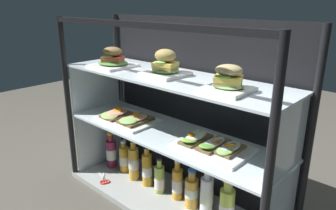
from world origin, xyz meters
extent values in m
cube|color=#4C483F|center=(0.00, 0.00, -0.01)|extent=(6.00, 6.00, 0.02)
cube|color=#A2A7A5|center=(0.00, 0.00, 0.02)|extent=(1.28, 0.41, 0.03)
cylinder|color=black|center=(-0.62, -0.19, 0.49)|extent=(0.03, 0.03, 0.98)
cylinder|color=black|center=(0.62, -0.19, 0.49)|extent=(0.03, 0.03, 0.98)
cylinder|color=black|center=(-0.62, 0.19, 0.49)|extent=(0.03, 0.03, 0.98)
cylinder|color=black|center=(0.62, 0.19, 0.49)|extent=(0.03, 0.03, 0.98)
cube|color=black|center=(0.00, -0.19, 0.96)|extent=(1.25, 0.03, 0.03)
cube|color=black|center=(0.00, 0.20, 0.51)|extent=(1.22, 0.01, 0.95)
cube|color=silver|center=(-0.60, 0.00, 0.22)|extent=(0.01, 0.34, 0.38)
cube|color=silver|center=(0.00, 0.00, 0.41)|extent=(1.23, 0.36, 0.01)
cube|color=silver|center=(-0.60, 0.00, 0.56)|extent=(0.01, 0.34, 0.29)
cube|color=silver|center=(0.60, 0.00, 0.56)|extent=(0.01, 0.34, 0.29)
cube|color=silver|center=(0.00, 0.00, 0.71)|extent=(1.23, 0.36, 0.01)
cube|color=white|center=(-0.36, -0.05, 0.72)|extent=(0.21, 0.21, 0.01)
ellipsoid|color=#4F813B|center=(-0.36, -0.05, 0.74)|extent=(0.18, 0.15, 0.02)
cube|color=olive|center=(-0.36, -0.05, 0.75)|extent=(0.13, 0.12, 0.02)
cube|color=#BE4027|center=(-0.36, -0.05, 0.77)|extent=(0.13, 0.12, 0.01)
ellipsoid|color=#5D8447|center=(-0.36, -0.08, 0.78)|extent=(0.07, 0.05, 0.02)
ellipsoid|color=brown|center=(-0.36, -0.05, 0.80)|extent=(0.13, 0.12, 0.05)
cube|color=white|center=(-0.01, -0.01, 0.73)|extent=(0.19, 0.19, 0.02)
ellipsoid|color=#61A64E|center=(-0.01, -0.01, 0.74)|extent=(0.14, 0.12, 0.02)
cube|color=tan|center=(-0.01, -0.01, 0.75)|extent=(0.12, 0.10, 0.02)
cube|color=#E9CF50|center=(-0.01, -0.01, 0.77)|extent=(0.12, 0.11, 0.02)
ellipsoid|color=#8AB95A|center=(-0.01, -0.05, 0.79)|extent=(0.07, 0.04, 0.01)
ellipsoid|color=#9F8547|center=(-0.01, -0.01, 0.81)|extent=(0.12, 0.11, 0.06)
cube|color=white|center=(0.36, -0.05, 0.73)|extent=(0.17, 0.17, 0.02)
ellipsoid|color=#86B965|center=(0.36, -0.05, 0.74)|extent=(0.13, 0.11, 0.01)
cube|color=#CEB879|center=(0.36, -0.05, 0.75)|extent=(0.13, 0.12, 0.02)
cube|color=#E4C94B|center=(0.36, -0.05, 0.77)|extent=(0.13, 0.12, 0.02)
ellipsoid|color=#5B8B32|center=(0.36, -0.08, 0.78)|extent=(0.07, 0.05, 0.01)
ellipsoid|color=tan|center=(0.36, -0.05, 0.80)|extent=(0.13, 0.12, 0.05)
cube|color=white|center=(-0.28, -0.02, 0.43)|extent=(0.34, 0.23, 0.01)
cube|color=brown|center=(-0.36, -0.04, 0.44)|extent=(0.12, 0.17, 0.01)
ellipsoid|color=#95BB5E|center=(-0.36, -0.09, 0.45)|extent=(0.12, 0.11, 0.03)
ellipsoid|color=#F4A684|center=(-0.36, -0.04, 0.46)|extent=(0.10, 0.13, 0.02)
cylinder|color=orange|center=(-0.35, -0.04, 0.47)|extent=(0.07, 0.06, 0.03)
cube|color=brown|center=(-0.21, -0.03, 0.44)|extent=(0.12, 0.18, 0.02)
ellipsoid|color=#94C96E|center=(-0.21, -0.08, 0.45)|extent=(0.11, 0.09, 0.02)
ellipsoid|color=#E3A478|center=(-0.21, -0.03, 0.45)|extent=(0.10, 0.15, 0.01)
cylinder|color=orange|center=(-0.21, -0.02, 0.46)|extent=(0.04, 0.05, 0.03)
cube|color=white|center=(0.28, 0.00, 0.43)|extent=(0.34, 0.23, 0.02)
cube|color=brown|center=(0.18, -0.01, 0.44)|extent=(0.08, 0.18, 0.01)
ellipsoid|color=#92CB47|center=(0.18, -0.06, 0.45)|extent=(0.09, 0.10, 0.04)
ellipsoid|color=#E1EDC6|center=(0.18, -0.01, 0.46)|extent=(0.07, 0.14, 0.02)
cylinder|color=orange|center=(0.17, -0.03, 0.47)|extent=(0.05, 0.05, 0.02)
cube|color=brown|center=(0.28, 0.00, 0.44)|extent=(0.08, 0.18, 0.01)
ellipsoid|color=#6BB041|center=(0.28, -0.05, 0.45)|extent=(0.09, 0.11, 0.04)
ellipsoid|color=white|center=(0.28, 0.00, 0.45)|extent=(0.07, 0.15, 0.01)
cylinder|color=orange|center=(0.29, 0.01, 0.46)|extent=(0.06, 0.06, 0.03)
cube|color=brown|center=(0.36, 0.01, 0.44)|extent=(0.08, 0.15, 0.01)
ellipsoid|color=#87B85E|center=(0.36, -0.04, 0.46)|extent=(0.09, 0.09, 0.03)
ellipsoid|color=silver|center=(0.36, 0.01, 0.46)|extent=(0.07, 0.12, 0.02)
cylinder|color=orange|center=(0.36, 0.00, 0.47)|extent=(0.07, 0.07, 0.02)
cylinder|color=#8F234A|center=(-0.51, 0.01, 0.12)|extent=(0.06, 0.06, 0.18)
cylinder|color=white|center=(-0.51, 0.01, 0.12)|extent=(0.06, 0.06, 0.07)
cylinder|color=#A2293D|center=(-0.51, 0.01, 0.23)|extent=(0.03, 0.03, 0.05)
cylinder|color=gold|center=(-0.51, 0.01, 0.26)|extent=(0.04, 0.04, 0.01)
cylinder|color=gold|center=(-0.40, 0.03, 0.11)|extent=(0.06, 0.06, 0.16)
cylinder|color=white|center=(-0.40, 0.03, 0.11)|extent=(0.06, 0.06, 0.06)
cylinder|color=gold|center=(-0.40, 0.03, 0.21)|extent=(0.03, 0.03, 0.03)
cylinder|color=white|center=(-0.40, 0.03, 0.23)|extent=(0.03, 0.03, 0.01)
cylinder|color=gold|center=(-0.29, 0.01, 0.13)|extent=(0.06, 0.06, 0.20)
cylinder|color=silver|center=(-0.29, 0.01, 0.13)|extent=(0.06, 0.06, 0.07)
cylinder|color=gold|center=(-0.29, 0.01, 0.25)|extent=(0.03, 0.03, 0.05)
cylinder|color=black|center=(-0.29, 0.01, 0.28)|extent=(0.03, 0.03, 0.01)
cylinder|color=gold|center=(-0.18, 0.02, 0.13)|extent=(0.06, 0.06, 0.19)
cylinder|color=white|center=(-0.18, 0.02, 0.12)|extent=(0.06, 0.06, 0.06)
cylinder|color=gold|center=(-0.18, 0.02, 0.25)|extent=(0.03, 0.03, 0.04)
cylinder|color=black|center=(-0.18, 0.02, 0.28)|extent=(0.04, 0.04, 0.02)
cylinder|color=#B1CC51|center=(-0.08, 0.01, 0.11)|extent=(0.06, 0.06, 0.16)
cylinder|color=white|center=(-0.08, 0.01, 0.09)|extent=(0.06, 0.06, 0.06)
cylinder|color=#BDD250|center=(-0.08, 0.01, 0.21)|extent=(0.03, 0.03, 0.04)
cylinder|color=black|center=(-0.08, 0.01, 0.24)|extent=(0.03, 0.03, 0.01)
cylinder|color=gold|center=(0.04, 0.04, 0.12)|extent=(0.06, 0.06, 0.17)
cylinder|color=white|center=(0.04, 0.04, 0.11)|extent=(0.06, 0.06, 0.07)
cylinder|color=gold|center=(0.04, 0.04, 0.23)|extent=(0.03, 0.03, 0.05)
cylinder|color=silver|center=(0.04, 0.04, 0.26)|extent=(0.03, 0.03, 0.02)
cylinder|color=gold|center=(0.14, 0.03, 0.11)|extent=(0.07, 0.07, 0.16)
cylinder|color=white|center=(0.14, 0.03, 0.12)|extent=(0.07, 0.07, 0.05)
cylinder|color=gold|center=(0.14, 0.03, 0.21)|extent=(0.04, 0.04, 0.05)
cylinder|color=#2D73B8|center=(0.14, 0.03, 0.24)|extent=(0.04, 0.04, 0.01)
cylinder|color=white|center=(0.23, 0.03, 0.13)|extent=(0.07, 0.07, 0.20)
cylinder|color=silver|center=(0.23, 0.03, 0.13)|extent=(0.07, 0.07, 0.07)
cylinder|color=white|center=(0.23, 0.03, 0.25)|extent=(0.03, 0.03, 0.05)
cylinder|color=black|center=(0.23, 0.03, 0.28)|extent=(0.04, 0.04, 0.01)
cylinder|color=#B8C944|center=(0.35, 0.03, 0.13)|extent=(0.07, 0.07, 0.19)
cylinder|color=white|center=(0.35, 0.03, 0.12)|extent=(0.07, 0.07, 0.07)
cylinder|color=#BDCF55|center=(0.35, 0.03, 0.24)|extent=(0.04, 0.04, 0.04)
cylinder|color=gold|center=(0.35, 0.03, 0.27)|extent=(0.05, 0.05, 0.01)
cube|color=silver|center=(-0.46, -0.11, 0.03)|extent=(0.10, 0.04, 0.00)
torus|color=red|center=(-0.38, -0.13, 0.04)|extent=(0.05, 0.05, 0.01)
cube|color=silver|center=(-0.45, -0.10, 0.03)|extent=(0.09, 0.07, 0.00)
torus|color=red|center=(-0.39, -0.15, 0.04)|extent=(0.06, 0.06, 0.01)
cylinder|color=silver|center=(-0.42, -0.12, 0.04)|extent=(0.01, 0.01, 0.01)
camera|label=1|loc=(1.00, -1.09, 1.06)|focal=33.60mm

